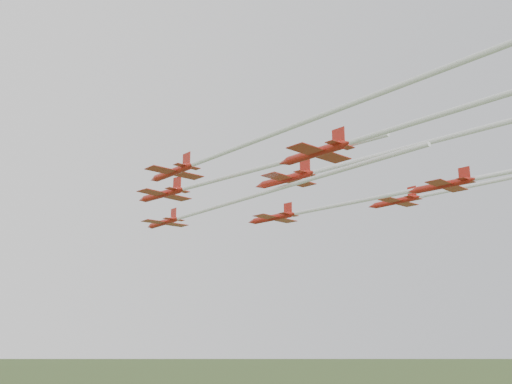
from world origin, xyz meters
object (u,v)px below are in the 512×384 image
jet_lead (215,207)px  jet_row3_right (479,184)px  jet_row2_left (203,184)px  jet_row4_right (510,172)px  jet_row3_left (270,135)px  jet_row3_mid (334,167)px  jet_row4_left (404,126)px  jet_row2_right (340,205)px

jet_lead → jet_row3_right: bearing=-50.7°
jet_row2_left → jet_row3_right: jet_row3_right is taller
jet_lead → jet_row4_right: (22.93, -39.77, -0.24)m
jet_row2_left → jet_lead: bearing=40.0°
jet_row3_left → jet_row3_right: size_ratio=1.09×
jet_lead → jet_row3_left: bearing=-116.2°
jet_row3_mid → jet_row3_left: bearing=-162.3°
jet_row4_left → jet_row4_right: (24.32, 5.10, 0.05)m
jet_row3_mid → jet_row4_left: (-6.84, -19.63, -1.79)m
jet_lead → jet_row2_left: bearing=-132.4°
jet_row2_left → jet_row4_right: 41.82m
jet_lead → jet_row3_mid: size_ratio=1.44×
jet_lead → jet_row4_right: 45.90m
jet_row2_left → jet_row2_right: size_ratio=0.74×
jet_row2_left → jet_row3_left: jet_row2_left is taller
jet_lead → jet_row3_right: (31.19, -28.81, 1.77)m
jet_lead → jet_row2_left: jet_row2_left is taller
jet_lead → jet_row2_left: 13.89m
jet_lead → jet_row4_right: size_ratio=1.49×
jet_row3_left → jet_row3_right: (42.93, 6.77, 2.16)m
jet_row3_left → jet_row4_right: size_ratio=1.50×
jet_row2_right → jet_row3_mid: jet_row3_mid is taller
jet_row3_mid → jet_row4_right: size_ratio=1.03×
jet_row3_right → jet_row3_mid: bearing=162.3°
jet_row3_mid → jet_row4_right: jet_row3_mid is taller
jet_row4_left → jet_row4_right: bearing=0.6°
jet_lead → jet_row3_right: 42.49m
jet_row2_right → jet_row4_right: size_ratio=1.39×
jet_row3_mid → jet_row3_right: bearing=-21.2°
jet_row4_left → jet_row2_left: bearing=89.7°
jet_row4_left → jet_row2_right: bearing=49.3°
jet_lead → jet_row3_mid: (5.45, -25.24, 1.50)m
jet_row2_left → jet_row2_right: bearing=-16.3°
jet_row2_right → jet_row3_left: jet_row2_right is taller
jet_row2_left → jet_row4_left: 34.03m
jet_row4_right → jet_row4_left: bearing=178.9°
jet_row2_left → jet_row4_left: jet_row2_left is taller
jet_lead → jet_row3_right: size_ratio=1.08×
jet_row3_left → jet_row3_mid: (17.18, 10.34, 1.88)m
jet_row2_right → jet_row3_mid: 17.99m
jet_lead → jet_row2_right: 20.97m
jet_row2_left → jet_row3_mid: (13.30, -13.78, 1.08)m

